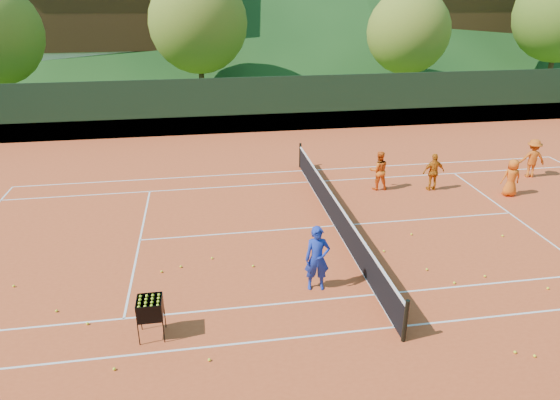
{
  "coord_description": "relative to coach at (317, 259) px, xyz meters",
  "views": [
    {
      "loc": [
        -4.24,
        -14.58,
        7.49
      ],
      "look_at": [
        -1.88,
        0.0,
        1.1
      ],
      "focal_mm": 32.0,
      "sensor_mm": 36.0,
      "label": 1
    }
  ],
  "objects": [
    {
      "name": "ground",
      "position": [
        1.47,
        3.55,
        -0.92
      ],
      "size": [
        400.0,
        400.0,
        0.0
      ],
      "primitive_type": "plane",
      "color": "#2E551A",
      "rests_on": "ground"
    },
    {
      "name": "clay_court",
      "position": [
        1.47,
        3.55,
        -0.91
      ],
      "size": [
        40.0,
        24.0,
        0.02
      ],
      "primitive_type": "cube",
      "color": "#C0451F",
      "rests_on": "ground"
    },
    {
      "name": "coach",
      "position": [
        0.0,
        0.0,
        0.0
      ],
      "size": [
        0.7,
        0.5,
        1.8
      ],
      "primitive_type": "imported",
      "rotation": [
        0.0,
        0.0,
        -0.11
      ],
      "color": "#1930A6",
      "rests_on": "clay_court"
    },
    {
      "name": "student_a",
      "position": [
        3.99,
        6.5,
        -0.12
      ],
      "size": [
        0.8,
        0.65,
        1.56
      ],
      "primitive_type": "imported",
      "rotation": [
        0.0,
        0.0,
        3.06
      ],
      "color": "orange",
      "rests_on": "clay_court"
    },
    {
      "name": "student_b",
      "position": [
        6.08,
        6.06,
        -0.15
      ],
      "size": [
        0.89,
        0.4,
        1.5
      ],
      "primitive_type": "imported",
      "rotation": [
        0.0,
        0.0,
        3.18
      ],
      "color": "#CC6B12",
      "rests_on": "clay_court"
    },
    {
      "name": "student_c",
      "position": [
        8.76,
        5.06,
        -0.18
      ],
      "size": [
        0.74,
        0.52,
        1.45
      ],
      "primitive_type": "imported",
      "rotation": [
        0.0,
        0.0,
        3.06
      ],
      "color": "orange",
      "rests_on": "clay_court"
    },
    {
      "name": "student_d",
      "position": [
        10.8,
        6.81,
        -0.09
      ],
      "size": [
        1.15,
        0.8,
        1.62
      ],
      "primitive_type": "imported",
      "rotation": [
        0.0,
        0.0,
        2.94
      ],
      "color": "#CC5512",
      "rests_on": "clay_court"
    },
    {
      "name": "tennis_ball_0",
      "position": [
        4.74,
        -0.23,
        -0.87
      ],
      "size": [
        0.07,
        0.07,
        0.07
      ],
      "primitive_type": "sphere",
      "color": "#E7F629",
      "rests_on": "clay_court"
    },
    {
      "name": "tennis_ball_1",
      "position": [
        3.75,
        -0.41,
        -0.87
      ],
      "size": [
        0.07,
        0.07,
        0.07
      ],
      "primitive_type": "sphere",
      "color": "#E7F629",
      "rests_on": "clay_court"
    },
    {
      "name": "tennis_ball_5",
      "position": [
        -4.31,
        -0.41,
        -0.87
      ],
      "size": [
        0.07,
        0.07,
        0.07
      ],
      "primitive_type": "sphere",
      "color": "#E7F629",
      "rests_on": "clay_court"
    },
    {
      "name": "tennis_ball_6",
      "position": [
        -2.7,
        1.98,
        -0.87
      ],
      "size": [
        0.07,
        0.07,
        0.07
      ],
      "primitive_type": "sphere",
      "color": "#E7F629",
      "rests_on": "clay_court"
    },
    {
      "name": "tennis_ball_8",
      "position": [
        3.74,
        2.5,
        -0.87
      ],
      "size": [
        0.07,
        0.07,
        0.07
      ],
      "primitive_type": "sphere",
      "color": "#E7F629",
      "rests_on": "clay_court"
    },
    {
      "name": "tennis_ball_9",
      "position": [
        -4.91,
        -2.36,
        -0.87
      ],
      "size": [
        0.07,
        0.07,
        0.07
      ],
      "primitive_type": "sphere",
      "color": "#E7F629",
      "rests_on": "clay_court"
    },
    {
      "name": "tennis_ball_10",
      "position": [
        -3.61,
        1.64,
        -0.87
      ],
      "size": [
        0.07,
        0.07,
        0.07
      ],
      "primitive_type": "sphere",
      "color": "#E7F629",
      "rests_on": "clay_court"
    },
    {
      "name": "tennis_ball_12",
      "position": [
        6.6,
        1.92,
        -0.87
      ],
      "size": [
        0.07,
        0.07,
        0.07
      ],
      "primitive_type": "sphere",
      "color": "#E7F629",
      "rests_on": "clay_court"
    },
    {
      "name": "tennis_ball_13",
      "position": [
        -5.76,
        -0.66,
        -0.87
      ],
      "size": [
        0.07,
        0.07,
        0.07
      ],
      "primitive_type": "sphere",
      "color": "#E7F629",
      "rests_on": "clay_court"
    },
    {
      "name": "tennis_ball_15",
      "position": [
        2.47,
        1.57,
        -0.87
      ],
      "size": [
        0.07,
        0.07,
        0.07
      ],
      "primitive_type": "sphere",
      "color": "#E7F629",
      "rests_on": "clay_court"
    },
    {
      "name": "tennis_ball_16",
      "position": [
        6.08,
        -1.06,
        -0.87
      ],
      "size": [
        0.07,
        0.07,
        0.07
      ],
      "primitive_type": "sphere",
      "color": "#E7F629",
      "rests_on": "clay_court"
    },
    {
      "name": "tennis_ball_17",
      "position": [
        -4.14,
        1.45,
        -0.87
      ],
      "size": [
        0.07,
        0.07,
        0.07
      ],
      "primitive_type": "sphere",
      "color": "#E7F629",
      "rests_on": "clay_court"
    },
    {
      "name": "tennis_ball_18",
      "position": [
        -1.55,
        1.34,
        -0.87
      ],
      "size": [
        0.07,
        0.07,
        0.07
      ],
      "primitive_type": "sphere",
      "color": "#E7F629",
      "rests_on": "clay_court"
    },
    {
      "name": "tennis_ball_20",
      "position": [
        -8.02,
        1.34,
        -0.87
      ],
      "size": [
        0.07,
        0.07,
        0.07
      ],
      "primitive_type": "sphere",
      "color": "#E7F629",
      "rests_on": "clay_court"
    },
    {
      "name": "tennis_ball_21",
      "position": [
        -2.92,
        -2.4,
        -0.87
      ],
      "size": [
        0.07,
        0.07,
        0.07
      ],
      "primitive_type": "sphere",
      "color": "#E7F629",
      "rests_on": "clay_court"
    },
    {
      "name": "tennis_ball_23",
      "position": [
        4.09,
        -3.41,
        -0.87
      ],
      "size": [
        0.07,
        0.07,
        0.07
      ],
      "primitive_type": "sphere",
      "color": "#E7F629",
      "rests_on": "clay_court"
    },
    {
      "name": "tennis_ball_25",
      "position": [
        3.74,
        -3.23,
        -0.87
      ],
      "size": [
        0.07,
        0.07,
        0.07
      ],
      "primitive_type": "sphere",
      "color": "#E7F629",
      "rests_on": "clay_court"
    },
    {
      "name": "tennis_ball_26",
      "position": [
        -6.61,
        -0.01,
        -0.87
      ],
      "size": [
        0.07,
        0.07,
        0.07
      ],
      "primitive_type": "sphere",
      "color": "#E7F629",
      "rests_on": "clay_court"
    },
    {
      "name": "tennis_ball_27",
      "position": [
        3.31,
        0.36,
        -0.87
      ],
      "size": [
        0.07,
        0.07,
        0.07
      ],
      "primitive_type": "sphere",
      "color": "#E7F629",
      "rests_on": "clay_court"
    },
    {
      "name": "court_lines",
      "position": [
        1.47,
        3.55,
        -0.9
      ],
      "size": [
        23.83,
        11.03,
        0.0
      ],
      "color": "silver",
      "rests_on": "clay_court"
    },
    {
      "name": "tennis_net",
      "position": [
        1.47,
        3.55,
        -0.4
      ],
      "size": [
        0.1,
        12.07,
        1.1
      ],
      "color": "black",
      "rests_on": "clay_court"
    },
    {
      "name": "perimeter_fence",
      "position": [
        1.47,
        3.55,
        0.35
      ],
      "size": [
        40.4,
        24.24,
        3.0
      ],
      "color": "black",
      "rests_on": "clay_court"
    },
    {
      "name": "ball_hopper",
      "position": [
        -4.18,
        -1.33,
        -0.16
      ],
      "size": [
        0.57,
        0.57,
        1.0
      ],
      "color": "black",
      "rests_on": "clay_court"
    },
    {
      "name": "chalet_left",
      "position": [
        -8.53,
        33.55,
        4.72
      ],
      "size": [
        13.8,
        9.93,
        12.92
      ],
      "color": "beige",
      "rests_on": "ground"
    },
    {
      "name": "chalet_mid",
      "position": [
        7.47,
        37.55,
        4.07
      ],
      "size": [
        12.65,
        8.82,
        11.45
      ],
      "color": "beige",
      "rests_on": "ground"
    },
    {
      "name": "chalet_right",
      "position": [
        21.47,
        33.55,
        4.34
      ],
      "size": [
        11.5,
        8.82,
        11.91
      ],
      "color": "beige",
      "rests_on": "ground"
    },
    {
      "name": "tree_b",
      "position": [
        -2.53,
        23.55,
        4.27
      ],
      "size": [
        6.4,
        6.4,
        8.4
      ],
      "color": "#412A1A",
      "rests_on": "ground"
    },
    {
      "name": "tree_c",
      "position": [
        11.47,
        22.55,
        3.62
      ],
      "size": [
        5.6,
        5.6,
        7.35
      ],
      "color": "#422A1A",
      "rests_on": "ground"
    }
  ]
}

